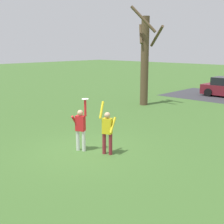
% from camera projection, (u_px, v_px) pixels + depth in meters
% --- Properties ---
extents(ground_plane, '(120.00, 120.00, 0.00)m').
position_uv_depth(ground_plane, '(85.00, 151.00, 11.92)').
color(ground_plane, '#426B2D').
extents(person_catcher, '(0.58, 0.49, 2.08)m').
position_uv_depth(person_catcher, '(80.00, 127.00, 11.72)').
color(person_catcher, silver).
rests_on(person_catcher, ground_plane).
extents(person_defender, '(0.63, 0.57, 2.04)m').
position_uv_depth(person_defender, '(107.00, 130.00, 11.32)').
color(person_defender, maroon).
rests_on(person_defender, ground_plane).
extents(frisbee_disc, '(0.27, 0.27, 0.02)m').
position_uv_depth(frisbee_disc, '(85.00, 99.00, 11.41)').
color(frisbee_disc, white).
rests_on(frisbee_disc, person_catcher).
extents(bare_tree_tall, '(1.82, 2.48, 6.66)m').
position_uv_depth(bare_tree_tall, '(145.00, 58.00, 20.62)').
color(bare_tree_tall, brown).
rests_on(bare_tree_tall, ground_plane).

